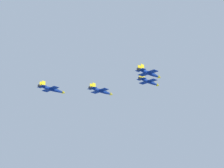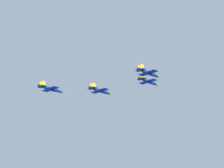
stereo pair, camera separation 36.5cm
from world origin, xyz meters
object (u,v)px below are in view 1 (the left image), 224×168
jet_right_wingman (149,73)px  jet_left_outer (52,89)px  jet_left_wingman (101,91)px  jet_lead (149,82)px

jet_right_wingman → jet_left_outer: 45.88m
jet_left_wingman → jet_left_outer: size_ratio=0.97×
jet_lead → jet_left_outer: 44.23m
jet_right_wingman → jet_lead: bearing=40.6°
jet_lead → jet_left_outer: jet_lead is taller
jet_left_wingman → jet_right_wingman: 28.49m
jet_right_wingman → jet_left_outer: jet_right_wingman is taller
jet_right_wingman → jet_left_outer: (-41.78, 18.94, -0.78)m
jet_left_wingman → jet_left_outer: jet_left_outer is taller
jet_lead → jet_left_wingman: size_ratio=0.98×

